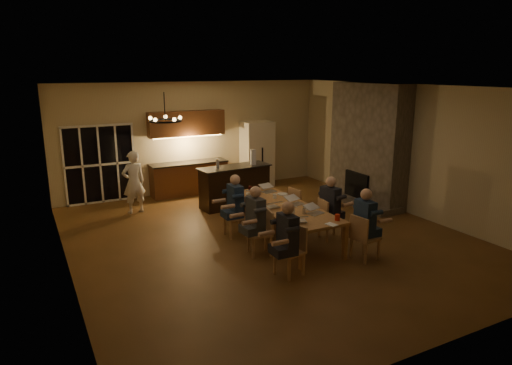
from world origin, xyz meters
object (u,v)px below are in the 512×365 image
at_px(chair_left_far, 235,216).
at_px(laptop_a, 298,216).
at_px(laptop_c, 271,202).
at_px(chair_left_near, 289,251).
at_px(plate_left, 293,220).
at_px(standing_person, 134,182).
at_px(plate_near, 309,209).
at_px(plate_far, 283,194).
at_px(laptop_b, 316,208).
at_px(bar_island, 235,186).
at_px(person_left_far, 235,206).
at_px(can_cola, 250,188).
at_px(bar_blender, 253,157).
at_px(refrigerator, 257,154).
at_px(person_right_mid, 330,208).
at_px(person_right_near, 365,224).
at_px(mug_back, 254,197).
at_px(laptop_d, 295,199).
at_px(redcup_mid, 257,199).
at_px(can_silver, 304,211).
at_px(person_left_mid, 256,221).
at_px(chandelier, 165,121).
at_px(mug_front, 293,210).
at_px(chair_right_near, 365,237).
at_px(laptop_f, 269,187).
at_px(chair_right_far, 301,206).
at_px(mug_mid, 275,196).
at_px(redcup_near, 337,217).
at_px(laptop_e, 253,190).
at_px(bar_bottle, 218,164).
at_px(chair_left_mid, 259,233).
at_px(dining_table, 283,222).
at_px(person_left_near, 287,240).

bearing_deg(chair_left_far, laptop_a, 20.75).
height_order(chair_left_far, laptop_c, laptop_c).
height_order(chair_left_near, plate_left, chair_left_near).
distance_m(standing_person, plate_near, 4.67).
xyz_separation_m(plate_left, plate_far, (0.78, 1.71, 0.00)).
relative_size(chair_left_far, plate_far, 3.74).
relative_size(laptop_a, laptop_b, 1.00).
distance_m(bar_island, person_left_far, 2.25).
xyz_separation_m(can_cola, bar_blender, (0.73, 1.25, 0.47)).
bearing_deg(chair_left_far, refrigerator, 149.34).
bearing_deg(person_right_mid, bar_island, 2.92).
relative_size(bar_island, plate_far, 8.07).
bearing_deg(person_right_near, mug_back, 29.05).
xyz_separation_m(laptop_d, redcup_mid, (-0.63, 0.54, -0.05)).
relative_size(can_cola, bar_blender, 0.30).
bearing_deg(can_silver, standing_person, 121.15).
bearing_deg(laptop_d, person_left_mid, -174.84).
height_order(standing_person, plate_far, standing_person).
relative_size(chair_left_near, can_cola, 7.42).
xyz_separation_m(chandelier, can_silver, (2.75, 0.08, -1.94)).
xyz_separation_m(chair_left_far, mug_back, (0.49, 0.08, 0.36)).
bearing_deg(mug_front, chair_left_near, -124.26).
relative_size(chair_right_near, laptop_f, 2.78).
height_order(chair_left_far, laptop_a, laptop_a).
bearing_deg(person_right_mid, redcup_mid, 41.53).
relative_size(chair_right_far, person_right_mid, 0.64).
bearing_deg(person_left_mid, mug_mid, 131.22).
bearing_deg(redcup_near, redcup_mid, 113.29).
bearing_deg(chair_right_near, person_right_near, -25.42).
distance_m(standing_person, laptop_e, 3.15).
bearing_deg(bar_bottle, chair_left_mid, -98.40).
height_order(redcup_near, bar_blender, bar_blender).
height_order(bar_island, chandelier, chandelier).
relative_size(laptop_b, laptop_c, 1.00).
bearing_deg(chair_left_mid, dining_table, 132.84).
relative_size(person_right_near, person_right_mid, 1.00).
xyz_separation_m(laptop_d, bar_bottle, (-0.63, 2.72, 0.34)).
xyz_separation_m(refrigerator, dining_table, (-1.65, -4.33, -0.62)).
distance_m(chair_left_near, redcup_mid, 2.13).
height_order(chandelier, redcup_mid, chandelier).
distance_m(chandelier, laptop_d, 3.58).
bearing_deg(person_right_near, standing_person, 35.28).
bearing_deg(redcup_mid, person_left_near, -103.99).
distance_m(chair_right_near, chair_right_far, 2.27).
xyz_separation_m(laptop_c, can_silver, (0.36, -0.71, -0.05)).
bearing_deg(chair_left_mid, person_left_near, 8.88).
bearing_deg(bar_blender, standing_person, 178.14).
bearing_deg(refrigerator, redcup_near, -102.41).
bearing_deg(chair_right_far, laptop_a, 138.49).
relative_size(laptop_c, bar_bottle, 1.33).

